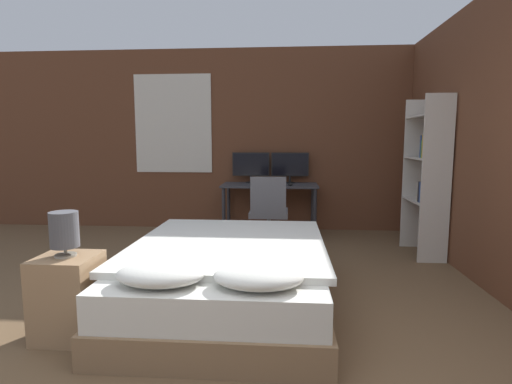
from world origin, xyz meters
name	(u,v)px	position (x,y,z in m)	size (l,w,h in m)	color
wall_back	(272,140)	(-0.03, 4.43, 1.35)	(12.00, 0.08, 2.70)	brown
bed	(228,275)	(-0.27, 1.47, 0.26)	(1.56, 2.08, 0.59)	#846647
nightstand	(68,297)	(-1.28, 0.88, 0.28)	(0.39, 0.38, 0.57)	#997551
bedside_lamp	(64,230)	(-1.28, 0.88, 0.75)	(0.19, 0.19, 0.30)	gray
desk	(270,191)	(-0.04, 4.06, 0.63)	(1.37, 0.59, 0.73)	#38383D
monitor_left	(251,165)	(-0.33, 4.26, 0.98)	(0.55, 0.16, 0.45)	black
monitor_right	(290,166)	(0.25, 4.26, 0.98)	(0.55, 0.16, 0.45)	black
keyboard	(269,185)	(-0.04, 3.87, 0.73)	(0.40, 0.13, 0.02)	black
computer_mouse	(290,185)	(0.25, 3.87, 0.74)	(0.07, 0.05, 0.04)	black
office_chair	(269,218)	(-0.02, 3.36, 0.37)	(0.52, 0.52, 0.91)	black
bookshelf	(428,171)	(1.81, 3.08, 1.00)	(0.32, 0.71, 1.84)	beige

